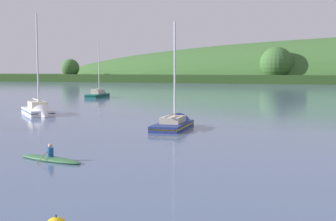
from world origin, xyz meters
name	(u,v)px	position (x,y,z in m)	size (l,w,h in m)	color
sailboat_near_mooring	(99,96)	(-21.51, 70.72, 0.26)	(2.52, 6.55, 10.72)	#0F564C
sailboat_midwater_white	(39,113)	(-11.87, 40.14, 0.25)	(7.21, 7.06, 11.86)	white
sailboat_outer_reach	(175,126)	(5.40, 35.01, 0.15)	(2.73, 6.54, 9.83)	navy
canoe_with_paddler	(51,159)	(3.78, 19.78, 0.09)	(4.28, 1.79, 1.02)	#33663D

